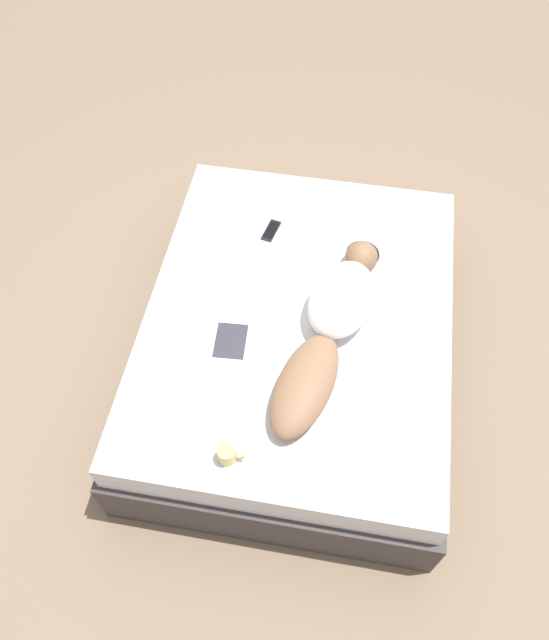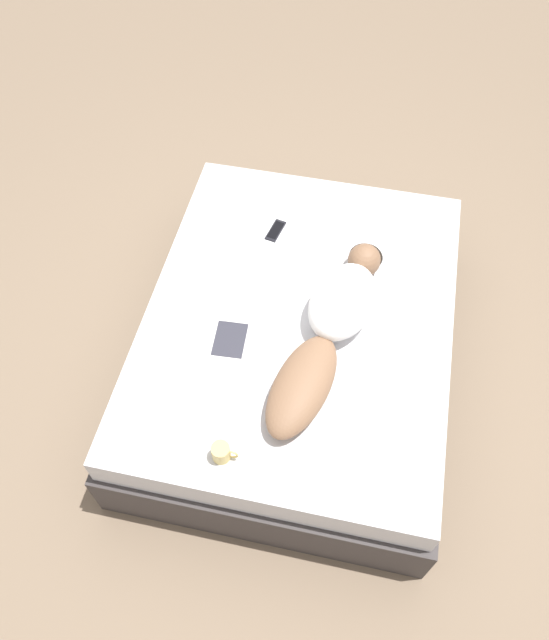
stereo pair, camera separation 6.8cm
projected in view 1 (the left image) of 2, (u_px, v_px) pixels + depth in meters
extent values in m
plane|color=#7A6651|center=(296.00, 365.00, 3.58)|extent=(12.00, 12.00, 0.00)
cube|color=#383333|center=(297.00, 349.00, 3.44)|extent=(1.59, 2.03, 0.35)
cube|color=silver|center=(298.00, 323.00, 3.22)|extent=(1.53, 1.97, 0.18)
ellipsoid|color=brown|center=(305.00, 384.00, 2.83)|extent=(0.37, 0.62, 0.15)
ellipsoid|color=white|center=(342.00, 299.00, 3.06)|extent=(0.41, 0.53, 0.22)
ellipsoid|color=black|center=(363.00, 254.00, 3.25)|extent=(0.21, 0.20, 0.09)
sphere|color=brown|center=(361.00, 257.00, 3.24)|extent=(0.17, 0.17, 0.17)
cube|color=white|center=(184.00, 337.00, 3.06)|extent=(0.25, 0.31, 0.01)
cube|color=white|center=(231.00, 341.00, 3.05)|extent=(0.25, 0.31, 0.01)
cube|color=#2D2D38|center=(231.00, 341.00, 3.04)|extent=(0.16, 0.21, 0.00)
cylinder|color=tan|center=(227.00, 454.00, 2.67)|extent=(0.08, 0.08, 0.09)
cylinder|color=black|center=(227.00, 451.00, 2.64)|extent=(0.07, 0.07, 0.01)
torus|color=tan|center=(238.00, 456.00, 2.67)|extent=(0.06, 0.01, 0.06)
cube|color=black|center=(271.00, 231.00, 3.46)|extent=(0.09, 0.17, 0.01)
cube|color=black|center=(271.00, 230.00, 3.45)|extent=(0.08, 0.14, 0.00)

